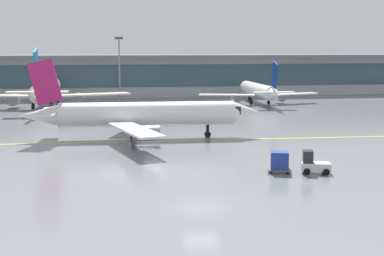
% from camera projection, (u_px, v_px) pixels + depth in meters
% --- Properties ---
extents(ground_plane, '(400.00, 400.00, 0.00)m').
position_uv_depth(ground_plane, '(201.00, 208.00, 40.20)').
color(ground_plane, slate).
extents(taxiway_centreline_stripe, '(109.90, 5.51, 0.01)m').
position_uv_depth(taxiway_centreline_stripe, '(149.00, 141.00, 68.74)').
color(taxiway_centreline_stripe, yellow).
rests_on(taxiway_centreline_stripe, ground_plane).
extents(terminal_concourse, '(213.06, 11.00, 9.60)m').
position_uv_depth(terminal_concourse, '(125.00, 75.00, 130.51)').
color(terminal_concourse, '#B2B7BC').
rests_on(terminal_concourse, ground_plane).
extents(gate_airplane_1, '(31.71, 34.05, 11.29)m').
position_uv_depth(gate_airplane_1, '(46.00, 90.00, 106.15)').
color(gate_airplane_1, silver).
rests_on(gate_airplane_1, ground_plane).
extents(gate_airplane_2, '(24.81, 26.61, 8.83)m').
position_uv_depth(gate_airplane_2, '(258.00, 91.00, 113.87)').
color(gate_airplane_2, white).
rests_on(gate_airplane_2, ground_plane).
extents(taxiing_regional_jet, '(30.32, 28.18, 10.05)m').
position_uv_depth(taxiing_regional_jet, '(144.00, 115.00, 70.22)').
color(taxiing_regional_jet, white).
rests_on(taxiing_regional_jet, ground_plane).
extents(baggage_tug, '(2.89, 2.22, 2.10)m').
position_uv_depth(baggage_tug, '(313.00, 164.00, 51.09)').
color(baggage_tug, silver).
rests_on(baggage_tug, ground_plane).
extents(cargo_dolly_lead, '(2.47, 2.14, 1.94)m').
position_uv_depth(cargo_dolly_lead, '(280.00, 161.00, 51.44)').
color(cargo_dolly_lead, '#595B60').
rests_on(cargo_dolly_lead, ground_plane).
extents(apron_light_mast_1, '(1.80, 0.36, 13.55)m').
position_uv_depth(apron_light_mast_1, '(119.00, 65.00, 121.50)').
color(apron_light_mast_1, gray).
rests_on(apron_light_mast_1, ground_plane).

